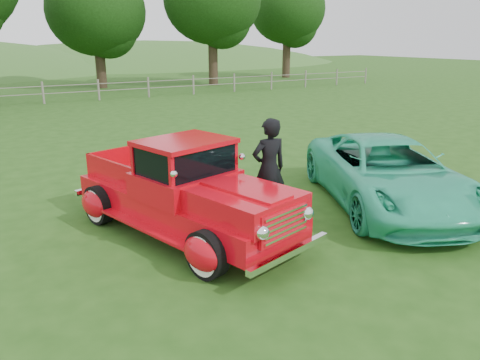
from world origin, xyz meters
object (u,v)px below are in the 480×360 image
tree_near_east (96,11)px  red_pickup (184,193)px  tree_far_east (288,10)px  teal_sedan (387,173)px  man (269,169)px

tree_near_east → red_pickup: tree_near_east is taller
tree_far_east → red_pickup: tree_far_east is taller
tree_near_east → tree_far_east: tree_far_east is taller
teal_sedan → man: (-2.54, 0.72, 0.28)m
tree_far_east → man: size_ratio=4.41×
tree_near_east → teal_sedan: 28.39m
tree_far_east → red_pickup: size_ratio=1.68×
tree_far_east → teal_sedan: bearing=-122.1°
tree_far_east → teal_sedan: (-18.23, -29.00, -5.14)m
tree_far_east → teal_sedan: 34.64m
red_pickup → man: (1.80, -0.04, 0.21)m
tree_far_east → teal_sedan: tree_far_east is taller
tree_near_east → red_pickup: (-5.57, -27.24, -4.45)m
man → teal_sedan: bearing=168.4°
red_pickup → teal_sedan: bearing=-25.5°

